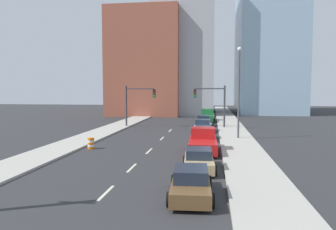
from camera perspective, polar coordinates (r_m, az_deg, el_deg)
sidewalk_left at (r=52.76m, az=-6.37°, el=-1.01°), size 3.45×89.99×0.17m
sidewalk_right at (r=51.25m, az=10.47°, el=-1.22°), size 3.45×89.99×0.17m
lane_stripe_at_9m at (r=16.81m, az=-10.76°, el=-13.17°), size 0.16×2.40×0.01m
lane_stripe_at_14m at (r=21.63m, az=-6.34°, el=-9.13°), size 0.16×2.40×0.01m
lane_stripe_at_20m at (r=27.27m, az=-3.32°, el=-6.27°), size 0.16×2.40×0.01m
lane_stripe_at_27m at (r=34.17m, az=-1.04°, el=-4.09°), size 0.16×2.40×0.01m
lane_stripe_at_34m at (r=40.66m, az=0.38°, el=-2.72°), size 0.16×2.40×0.01m
building_brick_left at (r=68.40m, az=-3.50°, el=8.86°), size 14.00×16.00×20.72m
building_office_center at (r=71.79m, az=3.10°, el=12.16°), size 12.00×20.00×29.44m
building_glass_right at (r=76.34m, az=16.96°, el=10.73°), size 13.00×20.00×27.37m
traffic_signal_left at (r=44.52m, az=-5.76°, el=2.58°), size 4.16×0.35×5.61m
traffic_signal_right at (r=43.30m, az=8.18°, el=2.51°), size 4.16×0.35×5.61m
traffic_barrel at (r=28.88m, az=-13.28°, el=-4.83°), size 0.56×0.56×0.95m
street_lamp at (r=33.89m, az=12.25°, el=4.81°), size 0.44×0.44×9.34m
sedan_brown at (r=15.83m, az=4.01°, el=-11.79°), size 2.23×4.69×1.40m
sedan_tan at (r=20.94m, az=5.39°, el=-7.83°), size 2.25×4.49×1.36m
pickup_truck_red at (r=26.79m, az=6.10°, el=-4.76°), size 2.59×5.51×1.94m
sedan_white at (r=33.71m, az=6.12°, el=-3.16°), size 2.25×4.49×1.35m
sedan_silver at (r=39.48m, az=6.10°, el=-1.95°), size 2.31×4.74×1.52m
sedan_navy at (r=45.79m, az=6.18°, el=-1.09°), size 2.12×4.76×1.49m
pickup_truck_green at (r=52.38m, az=6.83°, el=-0.25°), size 2.65×6.28×1.99m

